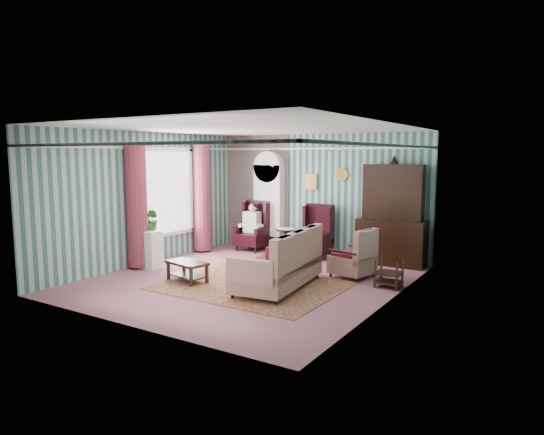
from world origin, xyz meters
The scene contains 17 objects.
floor centered at (0.00, 0.00, 0.00)m, with size 6.00×6.00×0.00m, color #955761.
room_shell centered at (-0.62, 0.18, 2.01)m, with size 5.53×6.02×2.91m.
bookcase centered at (-1.35, 2.84, 1.12)m, with size 0.80×0.28×2.24m, color silver.
dresser_hutch centered at (1.90, 2.72, 1.18)m, with size 1.50×0.56×2.36m, color black.
wingback_left centered at (-1.60, 2.45, 0.62)m, with size 0.76×0.80×1.25m, color black.
wingback_right centered at (0.15, 2.45, 0.62)m, with size 0.76×0.80×1.25m, color black.
seated_woman centered at (-1.60, 2.45, 0.59)m, with size 0.44×0.40×1.18m, color silver, non-canonical shape.
round_side_table centered at (-0.70, 2.60, 0.30)m, with size 0.50×0.50×0.60m, color black.
nest_table centered at (2.47, 0.90, 0.27)m, with size 0.45×0.38×0.54m, color black.
plant_stand centered at (-2.40, -0.30, 0.40)m, with size 0.55×0.35×0.80m, color white.
rug centered at (0.30, -0.30, 0.01)m, with size 3.20×2.60×0.01m, color #521B25.
sofa centered at (0.76, -0.18, 0.45)m, with size 2.16×1.09×0.90m, color #B9AE8F.
floral_armchair centered at (1.61, 1.26, 0.49)m, with size 0.80×0.73×0.98m, color beige.
coffee_table centered at (-0.91, -0.74, 0.20)m, with size 0.83×0.45×0.39m, color black.
potted_plant_a centered at (-2.45, -0.36, 0.99)m, with size 0.33×0.29×0.37m, color #184816.
potted_plant_b centered at (-2.38, -0.16, 1.03)m, with size 0.25×0.20×0.45m, color #184D1A.
potted_plant_c centered at (-2.46, -0.22, 0.99)m, with size 0.21×0.21×0.38m, color #224C17.
Camera 1 is at (5.22, -7.53, 2.41)m, focal length 32.00 mm.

